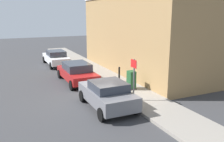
# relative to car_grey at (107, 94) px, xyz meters

# --- Properties ---
(ground) EXTENTS (80.00, 80.00, 0.00)m
(ground) POSITION_rel_car_grey_xyz_m (0.26, 1.53, -0.75)
(ground) COLOR #38383A
(sidewalk) EXTENTS (2.36, 30.00, 0.15)m
(sidewalk) POSITION_rel_car_grey_xyz_m (2.28, 7.53, -0.68)
(sidewalk) COLOR gray
(sidewalk) RESTS_ON ground
(corner_building) EXTENTS (7.48, 13.61, 9.92)m
(corner_building) POSITION_rel_car_grey_xyz_m (7.15, 6.34, 4.21)
(corner_building) COLOR #9E7A4C
(corner_building) RESTS_ON ground
(car_grey) EXTENTS (1.97, 3.90, 1.44)m
(car_grey) POSITION_rel_car_grey_xyz_m (0.00, 0.00, 0.00)
(car_grey) COLOR slate
(car_grey) RESTS_ON ground
(car_red) EXTENTS (1.98, 4.42, 1.40)m
(car_red) POSITION_rel_car_grey_xyz_m (0.02, 5.38, -0.02)
(car_red) COLOR maroon
(car_red) RESTS_ON ground
(car_white) EXTENTS (1.88, 4.44, 1.40)m
(car_white) POSITION_rel_car_grey_xyz_m (-0.06, 11.92, -0.02)
(car_white) COLOR silver
(car_white) RESTS_ON ground
(utility_cabinet) EXTENTS (0.46, 0.61, 1.15)m
(utility_cabinet) POSITION_rel_car_grey_xyz_m (2.51, 1.94, -0.07)
(utility_cabinet) COLOR #1E4C28
(utility_cabinet) RESTS_ON sidewalk
(bollard_near_cabinet) EXTENTS (0.14, 0.14, 1.04)m
(bollard_near_cabinet) POSITION_rel_car_grey_xyz_m (2.61, 3.84, -0.05)
(bollard_near_cabinet) COLOR black
(bollard_near_cabinet) RESTS_ON sidewalk
(street_sign) EXTENTS (0.08, 0.60, 2.30)m
(street_sign) POSITION_rel_car_grey_xyz_m (1.58, 0.06, 0.91)
(street_sign) COLOR #59595B
(street_sign) RESTS_ON sidewalk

